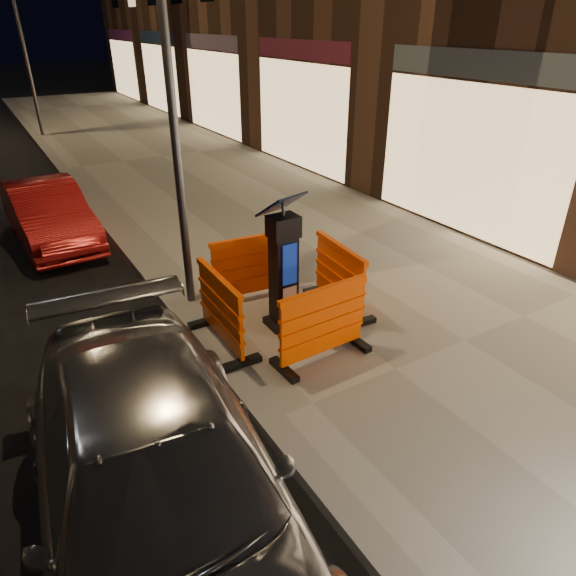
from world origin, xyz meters
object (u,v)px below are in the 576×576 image
barrier_back (252,268)px  parking_kiosk (284,267)px  barrier_front (323,324)px  car_red (55,242)px  barrier_bldgside (339,277)px  barrier_kerbside (221,311)px  car_silver (169,538)px

barrier_back → parking_kiosk: bearing=-84.3°
parking_kiosk → barrier_front: 1.03m
barrier_back → car_red: (-2.24, 4.42, -0.66)m
barrier_front → barrier_back: bearing=87.7°
parking_kiosk → barrier_front: bearing=-87.3°
barrier_front → barrier_bldgside: same height
parking_kiosk → car_red: size_ratio=0.50×
barrier_bldgside → barrier_kerbside: bearing=94.7°
barrier_back → barrier_front: bearing=-84.3°
car_silver → parking_kiosk: bearing=48.2°
barrier_kerbside → car_silver: size_ratio=0.27×
parking_kiosk → barrier_back: bearing=92.7°
barrier_kerbside → car_silver: 2.89m
barrier_front → barrier_bldgside: bearing=42.7°
parking_kiosk → car_red: parking_kiosk is taller
car_red → barrier_kerbside: bearing=-79.6°
parking_kiosk → barrier_bldgside: parking_kiosk is taller
barrier_bldgside → barrier_front: bearing=139.7°
barrier_front → car_silver: (-2.54, -1.37, -0.66)m
parking_kiosk → barrier_front: size_ratio=1.40×
barrier_kerbside → barrier_bldgside: 1.90m
barrier_back → car_red: 5.00m
barrier_kerbside → car_silver: barrier_kerbside is taller
parking_kiosk → barrier_bldgside: 1.03m
parking_kiosk → barrier_bldgside: bearing=2.7°
barrier_kerbside → barrier_back: bearing=-44.3°
barrier_front → car_red: 6.74m
barrier_bldgside → car_silver: bearing=128.3°
barrier_back → car_silver: (-2.54, -3.27, -0.66)m
barrier_front → barrier_bldgside: (0.95, 0.95, 0.00)m
parking_kiosk → car_red: (-2.24, 5.37, -1.06)m
barrier_kerbside → car_red: bearing=14.2°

